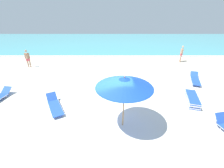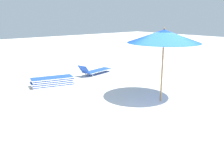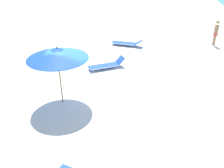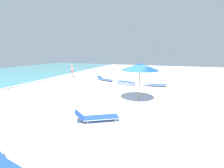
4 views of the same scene
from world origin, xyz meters
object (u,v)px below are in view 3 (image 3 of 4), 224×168
at_px(beach_umbrella, 57,53).
at_px(beachgoer_shoreline_child, 216,32).
at_px(sun_lounger_near_water_right, 107,65).
at_px(sun_lounger_beside_umbrella, 127,43).

relative_size(beach_umbrella, beachgoer_shoreline_child, 1.50).
bearing_deg(sun_lounger_near_water_right, sun_lounger_beside_umbrella, 138.86).
bearing_deg(beach_umbrella, sun_lounger_near_water_right, 160.07).
height_order(sun_lounger_near_water_right, beachgoer_shoreline_child, beachgoer_shoreline_child).
bearing_deg(beachgoer_shoreline_child, sun_lounger_beside_umbrella, -91.51).
xyz_separation_m(beach_umbrella, beachgoer_shoreline_child, (-8.72, 8.31, -1.35)).
bearing_deg(sun_lounger_beside_umbrella, sun_lounger_near_water_right, -2.81).
bearing_deg(beachgoer_shoreline_child, beach_umbrella, -53.96).
distance_m(sun_lounger_beside_umbrella, beachgoer_shoreline_child, 6.23).
bearing_deg(sun_lounger_beside_umbrella, beach_umbrella, -7.03).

